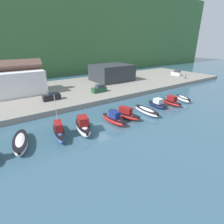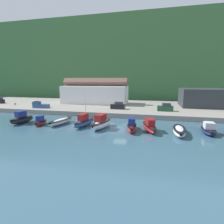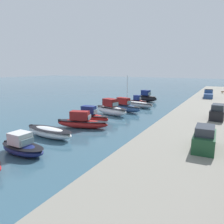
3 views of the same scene
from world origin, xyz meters
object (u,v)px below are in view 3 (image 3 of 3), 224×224
Objects in this scene: pickup_truck_0 at (208,94)px; dog_on_quay at (223,92)px; moored_boat_7 at (49,132)px; moored_boat_8 at (22,147)px; moored_boat_1 at (137,101)px; parked_car_1 at (204,139)px; moored_boat_0 at (146,97)px; parked_car_0 at (218,113)px; mooring_buoy_0 at (142,93)px; moored_boat_2 at (138,104)px; moored_boat_6 at (82,122)px; moored_boat_5 at (90,116)px; moored_boat_3 at (125,106)px; moored_boat_4 at (111,109)px.

pickup_truck_0 is 5.50× the size of dog_on_quay.
moored_boat_7 is 1.33× the size of moored_boat_8.
moored_boat_1 is 1.01× the size of parked_car_1.
moored_boat_0 is at bearing -34.79° from dog_on_quay.
parked_car_0 is 40.26m from mooring_buoy_0.
parked_car_0 is (13.79, 17.63, 1.39)m from moored_boat_1.
moored_boat_2 is 18.80m from parked_car_0.
pickup_truck_0 reaches higher than moored_boat_6.
moored_boat_5 is 0.87× the size of moored_boat_7.
parked_car_0 is 24.24m from pickup_truck_0.
moored_boat_3 reaches higher than moored_boat_1.
moored_boat_4 reaches higher than moored_boat_6.
parked_car_1 is (17.53, 16.06, 1.13)m from moored_boat_3.
moored_boat_0 is 6.96× the size of dog_on_quay.
moored_boat_4 is 33.10m from mooring_buoy_0.
pickup_truck_0 is (-44.05, 12.95, 1.25)m from moored_boat_8.
moored_boat_4 reaches higher than moored_boat_5.
moored_boat_4 is at bearing -124.83° from pickup_truck_0.
parked_car_0 is at bearing -86.82° from pickup_truck_0.
moored_boat_3 is at bearing 168.33° from parked_car_0.
parked_car_0 is at bearing 11.14° from dog_on_quay.
parked_car_0 is at bearing 102.91° from moored_boat_6.
pickup_truck_0 is at bearing 162.91° from moored_boat_7.
moored_boat_4 is at bearing -175.31° from moored_boat_8.
moored_boat_5 is 18.67m from parked_car_1.
moored_boat_5 is at bearing -11.94° from dog_on_quay.
moored_boat_7 is at bearing -177.89° from parked_car_1.
moored_boat_6 is 42.59m from mooring_buoy_0.
parked_car_0 reaches higher than mooring_buoy_0.
moored_boat_4 is at bearing 1.86° from moored_boat_3.
parked_car_1 reaches higher than mooring_buoy_0.
dog_on_quay is (-11.46, 2.77, -0.36)m from pickup_truck_0.
parked_car_1 reaches higher than moored_boat_7.
moored_boat_1 is 28.58m from moored_boat_7.
moored_boat_3 is 0.97× the size of moored_boat_6.
parked_car_0 reaches higher than moored_boat_1.
moored_boat_2 is (8.99, 1.27, -0.40)m from moored_boat_0.
moored_boat_3 is at bearing 6.59° from moored_boat_2.
parked_car_0 reaches higher than moored_boat_8.
moored_boat_3 is (14.70, 0.78, -0.05)m from moored_boat_0.
moored_boat_3 is 1.53× the size of pickup_truck_0.
moored_boat_0 is at bearing 173.76° from moored_boat_5.
moored_boat_6 is at bearing 17.68° from moored_boat_4.
parked_car_1 is (7.28, 17.15, 1.19)m from moored_boat_5.
moored_boat_1 is at bearing 17.53° from mooring_buoy_0.
dog_on_quay is (-21.69, 17.14, 0.93)m from moored_boat_1.
mooring_buoy_0 is at bearing -72.50° from dog_on_quay.
pickup_truck_0 is 11.79m from dog_on_quay.
moored_boat_4 reaches higher than mooring_buoy_0.
moored_boat_1 is 4.88× the size of dog_on_quay.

